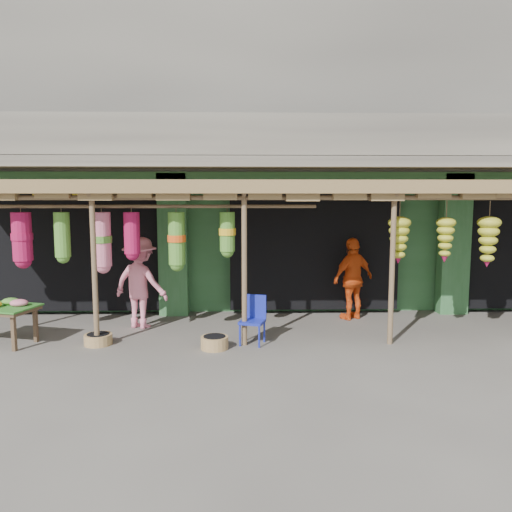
{
  "coord_description": "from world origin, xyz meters",
  "views": [
    {
      "loc": [
        -1.51,
        -8.48,
        2.52
      ],
      "look_at": [
        -1.27,
        1.0,
        1.39
      ],
      "focal_mm": 35.0,
      "sensor_mm": 36.0,
      "label": 1
    }
  ],
  "objects": [
    {
      "name": "ground",
      "position": [
        0.0,
        0.0,
        0.0
      ],
      "size": [
        80.0,
        80.0,
        0.0
      ],
      "primitive_type": "plane",
      "color": "#514C47",
      "rests_on": "ground"
    },
    {
      "name": "building",
      "position": [
        -0.0,
        4.87,
        3.37
      ],
      "size": [
        16.4,
        6.8,
        7.0
      ],
      "color": "gray",
      "rests_on": "ground"
    },
    {
      "name": "awning",
      "position": [
        -0.14,
        0.8,
        2.57
      ],
      "size": [
        14.0,
        2.7,
        2.79
      ],
      "color": "brown",
      "rests_on": "ground"
    },
    {
      "name": "blue_chair",
      "position": [
        -1.35,
        -0.09,
        0.46
      ],
      "size": [
        0.49,
        0.5,
        0.83
      ],
      "rotation": [
        0.0,
        0.0,
        -0.3
      ],
      "color": "#18229C",
      "rests_on": "ground"
    },
    {
      "name": "basket_mid",
      "position": [
        -4.01,
        -0.12,
        0.09
      ],
      "size": [
        0.61,
        0.61,
        0.18
      ],
      "primitive_type": "cylinder",
      "rotation": [
        0.0,
        0.0,
        -0.38
      ],
      "color": "olive",
      "rests_on": "ground"
    },
    {
      "name": "basket_right",
      "position": [
        -2.0,
        -0.4,
        0.1
      ],
      "size": [
        0.56,
        0.56,
        0.21
      ],
      "primitive_type": "cylinder",
      "rotation": [
        0.0,
        0.0,
        0.26
      ],
      "color": "#926344",
      "rests_on": "ground"
    },
    {
      "name": "person_vendor",
      "position": [
        0.74,
        1.57,
        0.84
      ],
      "size": [
        1.06,
        0.85,
        1.69
      ],
      "primitive_type": "imported",
      "rotation": [
        0.0,
        0.0,
        3.67
      ],
      "color": "#E54E15",
      "rests_on": "ground"
    },
    {
      "name": "person_shopper",
      "position": [
        -3.5,
        1.01,
        0.88
      ],
      "size": [
        1.3,
        1.05,
        1.76
      ],
      "primitive_type": "imported",
      "rotation": [
        0.0,
        0.0,
        2.73
      ],
      "color": "pink",
      "rests_on": "ground"
    }
  ]
}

